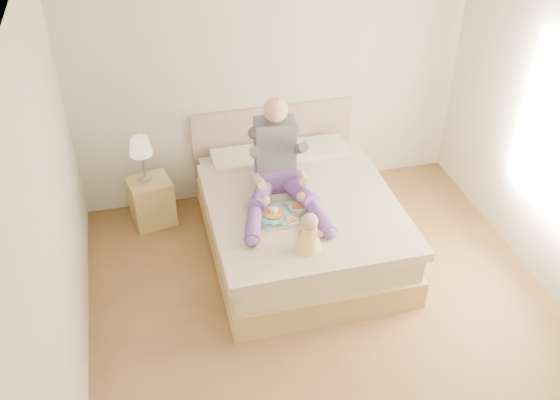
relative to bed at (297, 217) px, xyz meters
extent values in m
cube|color=brown|center=(0.00, -1.08, -0.32)|extent=(4.00, 4.20, 0.01)
cube|color=white|center=(0.00, -1.08, 2.38)|extent=(4.00, 4.20, 0.02)
cube|color=beige|center=(0.00, 1.02, 1.03)|extent=(4.00, 0.02, 2.70)
cube|color=beige|center=(-2.00, -1.08, 1.03)|extent=(0.02, 4.20, 2.70)
cube|color=#A78A4E|center=(0.00, -0.07, -0.18)|extent=(1.68, 2.13, 0.28)
cube|color=beige|center=(0.00, -0.07, 0.08)|extent=(1.60, 2.05, 0.24)
cube|color=beige|center=(0.00, -0.22, 0.25)|extent=(1.70, 1.80, 0.09)
cube|color=white|center=(-0.38, 0.68, 0.27)|extent=(0.62, 0.40, 0.14)
cube|color=white|center=(0.38, 0.68, 0.27)|extent=(0.62, 0.40, 0.14)
cube|color=gray|center=(0.00, 1.01, 0.18)|extent=(1.70, 0.08, 1.00)
cube|color=#A78A4E|center=(-1.33, 0.70, -0.07)|extent=(0.46, 0.43, 0.49)
cylinder|color=#B4B5BB|center=(-1.36, 0.73, 0.20)|extent=(0.12, 0.12, 0.04)
cylinder|color=#B4B5BB|center=(-1.36, 0.73, 0.35)|extent=(0.02, 0.02, 0.26)
cone|color=beige|center=(-1.36, 0.73, 0.56)|extent=(0.23, 0.23, 0.17)
cube|color=#573381|center=(-0.17, 0.16, 0.38)|extent=(0.42, 0.34, 0.18)
cube|color=#3C3B44|center=(-0.16, 0.22, 0.70)|extent=(0.39, 0.26, 0.49)
sphere|color=tan|center=(-0.17, 0.19, 1.07)|extent=(0.22, 0.22, 0.22)
cylinder|color=#573381|center=(-0.35, -0.07, 0.37)|extent=(0.36, 0.54, 0.22)
cylinder|color=#573381|center=(-0.51, -0.44, 0.36)|extent=(0.25, 0.49, 0.13)
sphere|color=#573381|center=(-0.58, -0.66, 0.35)|extent=(0.11, 0.11, 0.11)
cylinder|color=#3C3B44|center=(-0.38, 0.10, 0.72)|extent=(0.15, 0.32, 0.25)
cylinder|color=tan|center=(-0.39, -0.09, 0.54)|extent=(0.08, 0.32, 0.17)
sphere|color=tan|center=(-0.37, -0.25, 0.44)|extent=(0.09, 0.09, 0.09)
cylinder|color=#573381|center=(-0.03, -0.10, 0.37)|extent=(0.28, 0.55, 0.22)
cylinder|color=#573381|center=(0.06, -0.50, 0.36)|extent=(0.16, 0.48, 0.13)
sphere|color=#573381|center=(0.08, -0.72, 0.35)|extent=(0.11, 0.11, 0.11)
cylinder|color=#3C3B44|center=(0.03, 0.06, 0.72)|extent=(0.09, 0.30, 0.25)
cylinder|color=tan|center=(0.00, -0.13, 0.54)|extent=(0.14, 0.32, 0.17)
sphere|color=tan|center=(-0.05, -0.28, 0.44)|extent=(0.09, 0.09, 0.09)
cube|color=#B4B5BB|center=(-0.21, -0.33, 0.30)|extent=(0.51, 0.41, 0.01)
cylinder|color=#3DA8AF|center=(-0.31, -0.31, 0.31)|extent=(0.29, 0.29, 0.02)
cylinder|color=#CC7C44|center=(-0.31, -0.31, 0.33)|extent=(0.19, 0.19, 0.02)
cylinder|color=silver|center=(-0.37, -0.18, 0.36)|extent=(0.09, 0.09, 0.10)
torus|color=silver|center=(-0.31, -0.18, 0.36)|extent=(0.02, 0.07, 0.07)
cylinder|color=#915E47|center=(-0.37, -0.18, 0.40)|extent=(0.08, 0.08, 0.01)
cylinder|color=silver|center=(-0.08, -0.25, 0.31)|extent=(0.16, 0.16, 0.01)
cube|color=#CC7C44|center=(-0.08, -0.25, 0.33)|extent=(0.09, 0.08, 0.02)
cylinder|color=silver|center=(-0.19, -0.44, 0.31)|extent=(0.16, 0.16, 0.01)
ellipsoid|color=red|center=(-0.17, -0.45, 0.33)|extent=(0.04, 0.03, 0.01)
cylinder|color=white|center=(-0.01, -0.27, 0.37)|extent=(0.08, 0.08, 0.13)
cylinder|color=orange|center=(-0.01, -0.27, 0.37)|extent=(0.07, 0.07, 0.12)
cylinder|color=white|center=(-0.05, -0.45, 0.33)|extent=(0.08, 0.08, 0.04)
cylinder|color=#4F270B|center=(-0.05, -0.45, 0.33)|extent=(0.06, 0.06, 0.03)
cone|color=#F2C04C|center=(-0.13, -0.81, 0.41)|extent=(0.21, 0.21, 0.23)
sphere|color=tan|center=(-0.13, -0.81, 0.58)|extent=(0.14, 0.14, 0.14)
cylinder|color=tan|center=(-0.13, -0.70, 0.33)|extent=(0.12, 0.16, 0.05)
sphere|color=tan|center=(-0.11, -0.62, 0.33)|extent=(0.05, 0.05, 0.05)
cylinder|color=tan|center=(-0.21, -0.77, 0.45)|extent=(0.10, 0.12, 0.10)
cylinder|color=tan|center=(-0.06, -0.73, 0.33)|extent=(0.09, 0.17, 0.05)
sphere|color=tan|center=(-0.02, -0.65, 0.33)|extent=(0.05, 0.05, 0.05)
cylinder|color=tan|center=(-0.05, -0.83, 0.45)|extent=(0.05, 0.12, 0.10)
camera|label=1|loc=(-1.32, -4.56, 3.62)|focal=40.00mm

